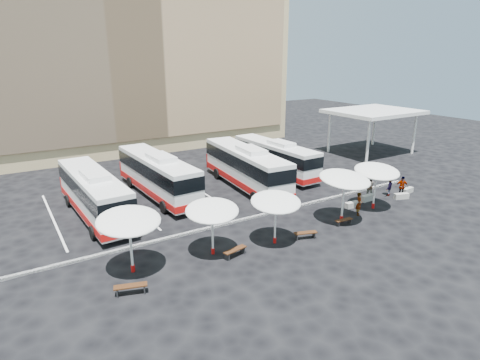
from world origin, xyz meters
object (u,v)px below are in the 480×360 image
conc_bench_1 (368,198)px  conc_bench_3 (408,190)px  sunshade_2 (276,202)px  wood_bench_0 (131,287)px  sunshade_3 (345,179)px  wood_bench_3 (344,221)px  bus_2 (246,166)px  wood_bench_2 (305,234)px  bus_3 (275,157)px  sunshade_4 (377,171)px  sunshade_1 (212,211)px  sunshade_0 (129,221)px  passenger_3 (389,186)px  bus_1 (157,174)px  bus_0 (94,193)px  conc_bench_0 (352,205)px  wood_bench_1 (235,251)px  passenger_2 (402,187)px  passenger_1 (369,186)px  conc_bench_2 (401,196)px  passenger_0 (359,204)px

conc_bench_1 → conc_bench_3: conc_bench_1 is taller
sunshade_2 → wood_bench_0: sunshade_2 is taller
sunshade_3 → wood_bench_3: size_ratio=2.73×
bus_2 → wood_bench_2: (-2.37, -10.99, -1.62)m
bus_3 → conc_bench_1: 10.46m
sunshade_4 → wood_bench_3: sunshade_4 is taller
sunshade_1 → wood_bench_3: (9.89, -1.07, -2.49)m
conc_bench_1 → bus_2: bearing=129.0°
sunshade_1 → bus_2: bearing=48.6°
sunshade_0 → wood_bench_3: size_ratio=2.61×
sunshade_1 → sunshade_3: sunshade_3 is taller
sunshade_1 → passenger_3: size_ratio=2.38×
bus_1 → conc_bench_3: (18.66, -10.74, -1.70)m
bus_0 → conc_bench_0: size_ratio=9.88×
wood_bench_0 → wood_bench_1: size_ratio=1.05×
bus_2 → sunshade_2: bearing=-107.9°
conc_bench_0 → bus_3: bearing=88.8°
sunshade_4 → conc_bench_1: (0.92, 1.36, -2.76)m
sunshade_2 → passenger_3: (13.56, 2.13, -1.92)m
bus_3 → sunshade_1: bus_3 is taller
passenger_2 → bus_0: bearing=-164.8°
bus_3 → sunshade_1: bearing=-140.2°
sunshade_1 → sunshade_2: (4.05, -0.78, -0.01)m
bus_3 → sunshade_1: size_ratio=2.68×
bus_0 → wood_bench_0: bus_0 is taller
sunshade_0 → wood_bench_0: sunshade_0 is taller
bus_2 → wood_bench_0: 18.02m
conc_bench_1 → passenger_1: 1.19m
conc_bench_0 → wood_bench_2: bearing=-160.8°
bus_3 → sunshade_3: size_ratio=2.97×
sunshade_0 → conc_bench_2: bearing=-0.7°
bus_3 → passenger_1: 10.01m
wood_bench_3 → conc_bench_0: bearing=34.5°
sunshade_4 → conc_bench_3: (5.40, 0.87, -2.78)m
conc_bench_0 → conc_bench_2: bearing=-8.8°
sunshade_3 → wood_bench_3: 2.93m
bus_0 → conc_bench_1: (19.80, -8.29, -1.63)m
sunshade_3 → sunshade_4: bearing=8.1°
bus_1 → wood_bench_0: (-6.48, -13.24, -1.54)m
conc_bench_1 → sunshade_3: bearing=-158.6°
sunshade_0 → wood_bench_2: sunshade_0 is taller
sunshade_0 → passenger_3: 22.49m
bus_3 → passenger_0: bearing=-96.1°
wood_bench_1 → sunshade_3: bearing=2.8°
wood_bench_1 → passenger_3: passenger_3 is taller
wood_bench_3 → conc_bench_1: 5.81m
wood_bench_1 → conc_bench_3: (18.66, 1.89, -0.15)m
passenger_0 → passenger_2: passenger_2 is taller
wood_bench_2 → passenger_3: size_ratio=0.90×
conc_bench_1 → wood_bench_3: bearing=-154.8°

